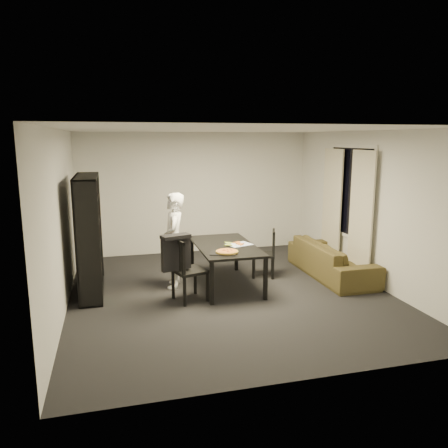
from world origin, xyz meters
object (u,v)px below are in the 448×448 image
object	(u,v)px
baking_tray	(223,253)
pepperoni_pizza	(227,252)
person	(174,240)
dining_table	(225,249)
bookshelf	(89,235)
chair_left	(184,266)
sofa	(332,259)
chair_right	(268,250)

from	to	relation	value
baking_tray	pepperoni_pizza	size ratio (longest dim) A/B	1.14
person	dining_table	bearing A→B (deg)	87.46
bookshelf	chair_left	xyz separation A→B (m)	(1.39, -0.80, -0.39)
chair_left	sofa	size ratio (longest dim) A/B	0.47
chair_right	baking_tray	xyz separation A→B (m)	(-1.04, -0.80, 0.23)
chair_right	baking_tray	world-z (taller)	chair_right
bookshelf	baking_tray	distance (m)	2.17
pepperoni_pizza	sofa	distance (m)	2.24
bookshelf	dining_table	xyz separation A→B (m)	(2.19, -0.26, -0.30)
sofa	bookshelf	bearing A→B (deg)	87.10
baking_tray	person	bearing A→B (deg)	134.51
chair_right	dining_table	bearing A→B (deg)	-51.40
chair_left	chair_right	xyz separation A→B (m)	(1.67, 0.84, -0.07)
bookshelf	chair_left	world-z (taller)	bookshelf
baking_tray	pepperoni_pizza	world-z (taller)	pepperoni_pizza
dining_table	person	distance (m)	0.88
bookshelf	baking_tray	size ratio (longest dim) A/B	4.75
person	sofa	size ratio (longest dim) A/B	0.76
dining_table	sofa	bearing A→B (deg)	1.31
chair_right	baking_tray	bearing A→B (deg)	-32.35
dining_table	chair_right	distance (m)	0.93
chair_right	chair_left	bearing A→B (deg)	-43.32
person	pepperoni_pizza	world-z (taller)	person
chair_left	person	bearing A→B (deg)	-13.61
chair_left	baking_tray	size ratio (longest dim) A/B	2.47
chair_left	pepperoni_pizza	xyz separation A→B (m)	(0.68, 0.02, 0.17)
dining_table	pepperoni_pizza	xyz separation A→B (m)	(-0.11, -0.52, 0.09)
dining_table	baking_tray	bearing A→B (deg)	-108.25
person	bookshelf	bearing A→B (deg)	-83.62
bookshelf	pepperoni_pizza	bearing A→B (deg)	-20.64
dining_table	pepperoni_pizza	distance (m)	0.54
dining_table	bookshelf	bearing A→B (deg)	173.25
bookshelf	chair_left	distance (m)	1.65
dining_table	sofa	world-z (taller)	dining_table
chair_left	person	distance (m)	0.76
chair_left	pepperoni_pizza	distance (m)	0.70
chair_right	sofa	bearing A→B (deg)	97.83
person	chair_left	bearing A→B (deg)	13.75
person	sofa	xyz separation A→B (m)	(2.86, -0.14, -0.49)
chair_left	pepperoni_pizza	world-z (taller)	chair_left
bookshelf	pepperoni_pizza	xyz separation A→B (m)	(2.07, -0.78, -0.21)
baking_tray	chair_left	bearing A→B (deg)	-176.79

